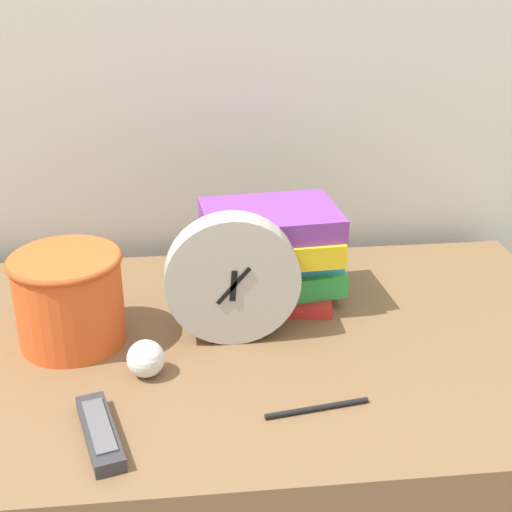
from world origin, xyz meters
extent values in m
cube|color=beige|center=(0.00, 0.75, 1.20)|extent=(6.00, 0.04, 2.40)
cube|color=brown|center=(0.00, 0.34, 0.36)|extent=(1.24, 0.68, 0.72)
cylinder|color=#B7B2A8|center=(0.03, 0.35, 0.83)|extent=(0.21, 0.05, 0.21)
cylinder|color=white|center=(0.03, 0.34, 0.83)|extent=(0.19, 0.01, 0.19)
cube|color=black|center=(0.03, 0.33, 0.83)|extent=(0.01, 0.01, 0.05)
cube|color=black|center=(0.03, 0.33, 0.83)|extent=(0.06, 0.01, 0.06)
cylinder|color=black|center=(0.03, 0.33, 0.83)|extent=(0.01, 0.01, 0.01)
cube|color=red|center=(0.11, 0.47, 0.73)|extent=(0.22, 0.16, 0.02)
cube|color=green|center=(0.11, 0.47, 0.76)|extent=(0.25, 0.17, 0.04)
cube|color=#2D9ED1|center=(0.11, 0.48, 0.80)|extent=(0.24, 0.15, 0.03)
cube|color=yellow|center=(0.13, 0.45, 0.84)|extent=(0.18, 0.15, 0.04)
cube|color=#7A3899|center=(0.10, 0.47, 0.88)|extent=(0.24, 0.18, 0.04)
cylinder|color=#E05623|center=(-0.23, 0.37, 0.79)|extent=(0.17, 0.17, 0.15)
torus|color=#B3451C|center=(-0.23, 0.37, 0.86)|extent=(0.18, 0.18, 0.01)
cube|color=#333338|center=(-0.17, 0.12, 0.73)|extent=(0.08, 0.16, 0.02)
cube|color=#59595E|center=(-0.17, 0.12, 0.74)|extent=(0.06, 0.12, 0.00)
sphere|color=white|center=(-0.11, 0.26, 0.75)|extent=(0.06, 0.06, 0.06)
cylinder|color=black|center=(0.13, 0.15, 0.72)|extent=(0.15, 0.03, 0.01)
camera|label=1|loc=(-0.04, -0.65, 1.33)|focal=50.00mm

